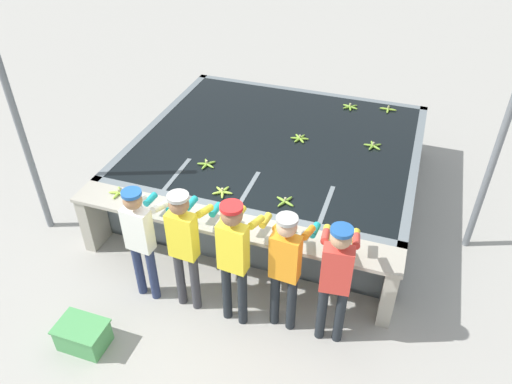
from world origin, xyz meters
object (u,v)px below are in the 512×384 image
at_px(worker_1, 185,240).
at_px(banana_bunch_floating_3, 350,107).
at_px(worker_4, 336,274).
at_px(support_post_left, 20,130).
at_px(banana_bunch_floating_4, 285,201).
at_px(banana_bunch_floating_2, 222,192).
at_px(banana_bunch_floating_6, 373,146).
at_px(crate, 83,335).
at_px(worker_2, 234,252).
at_px(banana_bunch_floating_0, 388,109).
at_px(worker_3, 286,262).
at_px(banana_bunch_ledge_0, 119,193).
at_px(banana_bunch_floating_1, 207,164).
at_px(banana_bunch_floating_5, 300,138).
at_px(banana_bunch_ledge_1, 285,231).
at_px(support_post_right, 498,147).
at_px(knife_0, 141,209).
at_px(worker_0, 141,234).

xyz_separation_m(worker_1, banana_bunch_floating_3, (1.13, 4.04, -0.11)).
bearing_deg(worker_4, support_post_left, 172.15).
distance_m(worker_1, worker_4, 1.70).
bearing_deg(worker_1, banana_bunch_floating_4, 54.96).
height_order(banana_bunch_floating_2, banana_bunch_floating_6, same).
bearing_deg(crate, banana_bunch_floating_3, 68.14).
bearing_deg(worker_2, crate, -147.75).
xyz_separation_m(banana_bunch_floating_6, support_post_left, (-4.25, -2.24, 0.69)).
distance_m(banana_bunch_floating_2, support_post_left, 2.70).
xyz_separation_m(banana_bunch_floating_0, support_post_left, (-4.32, -3.50, 0.69)).
xyz_separation_m(worker_4, support_post_left, (-4.27, 0.59, 0.61)).
distance_m(worker_3, banana_bunch_floating_3, 3.96).
bearing_deg(support_post_left, banana_bunch_ledge_0, 0.12).
bearing_deg(banana_bunch_floating_4, banana_bunch_floating_2, -175.45).
bearing_deg(banana_bunch_floating_1, banana_bunch_floating_5, 46.46).
xyz_separation_m(banana_bunch_ledge_1, crate, (-1.85, -1.59, -0.75)).
bearing_deg(banana_bunch_floating_2, support_post_right, 18.74).
bearing_deg(knife_0, worker_2, -19.00).
xyz_separation_m(banana_bunch_floating_0, banana_bunch_floating_1, (-2.20, -2.51, -0.00)).
bearing_deg(banana_bunch_floating_5, worker_2, -89.84).
distance_m(banana_bunch_floating_4, banana_bunch_ledge_1, 0.57).
distance_m(worker_2, banana_bunch_floating_6, 3.12).
relative_size(worker_2, knife_0, 6.15).
distance_m(worker_1, banana_bunch_floating_6, 3.35).
height_order(worker_4, banana_bunch_ledge_1, worker_4).
xyz_separation_m(banana_bunch_floating_4, banana_bunch_ledge_1, (0.16, -0.55, 0.00)).
bearing_deg(worker_3, banana_bunch_floating_1, 135.68).
bearing_deg(worker_4, banana_bunch_floating_1, 143.70).
xyz_separation_m(worker_2, banana_bunch_ledge_1, (0.38, 0.66, -0.13)).
height_order(banana_bunch_ledge_0, crate, banana_bunch_ledge_0).
distance_m(banana_bunch_floating_1, banana_bunch_floating_5, 1.53).
distance_m(worker_2, banana_bunch_floating_1, 1.99).
distance_m(banana_bunch_floating_6, support_post_left, 4.86).
bearing_deg(banana_bunch_floating_4, crate, -128.42).
distance_m(worker_4, banana_bunch_floating_1, 2.67).
height_order(worker_4, banana_bunch_floating_6, worker_4).
relative_size(banana_bunch_floating_3, banana_bunch_ledge_0, 1.02).
height_order(worker_4, banana_bunch_floating_0, worker_4).
distance_m(worker_0, knife_0, 0.56).
bearing_deg(worker_4, worker_0, -177.95).
height_order(worker_0, support_post_right, support_post_right).
bearing_deg(support_post_right, banana_bunch_floating_4, -156.74).
height_order(worker_1, banana_bunch_floating_4, worker_1).
relative_size(banana_bunch_floating_2, support_post_left, 0.09).
relative_size(worker_4, knife_0, 5.89).
bearing_deg(worker_2, worker_1, 177.18).
bearing_deg(banana_bunch_floating_6, knife_0, -135.98).
relative_size(worker_2, worker_3, 1.05).
distance_m(worker_1, banana_bunch_floating_2, 1.12).
distance_m(worker_3, knife_0, 2.03).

